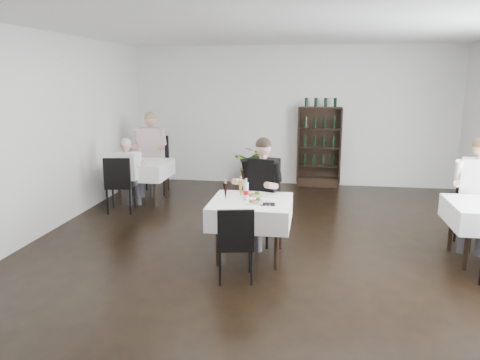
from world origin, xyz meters
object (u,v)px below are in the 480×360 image
object	(u,v)px
potted_tree	(254,166)
diner_main	(261,183)
wine_shelf	(319,148)
main_table	(251,211)

from	to	relation	value
potted_tree	diner_main	bearing A→B (deg)	-81.29
wine_shelf	potted_tree	xyz separation A→B (m)	(-1.40, -0.11, -0.41)
main_table	wine_shelf	bearing A→B (deg)	78.22
main_table	diner_main	bearing A→B (deg)	82.78
main_table	diner_main	size ratio (longest dim) A/B	0.68
wine_shelf	potted_tree	bearing A→B (deg)	-175.32
wine_shelf	main_table	distance (m)	4.41
wine_shelf	diner_main	bearing A→B (deg)	-102.41
main_table	potted_tree	size ratio (longest dim) A/B	1.18
main_table	potted_tree	world-z (taller)	potted_tree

